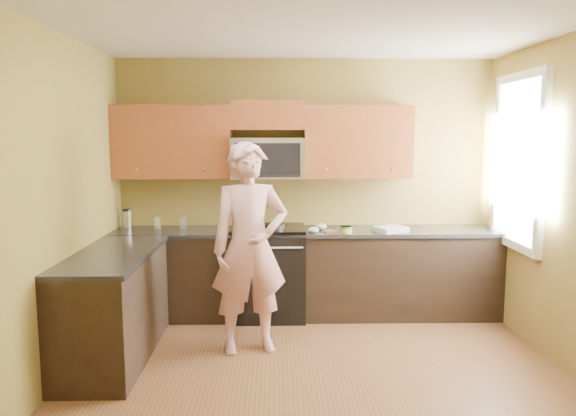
{
  "coord_description": "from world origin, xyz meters",
  "views": [
    {
      "loc": [
        -0.31,
        -4.02,
        1.91
      ],
      "look_at": [
        -0.2,
        1.3,
        1.2
      ],
      "focal_mm": 34.72,
      "sensor_mm": 36.0,
      "label": 1
    }
  ],
  "objects_px": {
    "frying_pan": "(273,229)",
    "butter_tub": "(346,233)",
    "stove": "(268,272)",
    "microwave": "(268,178)",
    "woman": "(250,248)",
    "travel_mug": "(128,228)"
  },
  "relations": [
    {
      "from": "frying_pan",
      "to": "butter_tub",
      "type": "distance_m",
      "value": 0.74
    },
    {
      "from": "butter_tub",
      "to": "frying_pan",
      "type": "bearing_deg",
      "value": 175.06
    },
    {
      "from": "stove",
      "to": "microwave",
      "type": "bearing_deg",
      "value": 90.0
    },
    {
      "from": "stove",
      "to": "woman",
      "type": "relative_size",
      "value": 0.51
    },
    {
      "from": "microwave",
      "to": "woman",
      "type": "xyz_separation_m",
      "value": [
        -0.14,
        -1.06,
        -0.53
      ]
    },
    {
      "from": "frying_pan",
      "to": "microwave",
      "type": "bearing_deg",
      "value": 122.83
    },
    {
      "from": "butter_tub",
      "to": "stove",
      "type": "bearing_deg",
      "value": 166.61
    },
    {
      "from": "stove",
      "to": "microwave",
      "type": "height_order",
      "value": "microwave"
    },
    {
      "from": "butter_tub",
      "to": "travel_mug",
      "type": "relative_size",
      "value": 0.6
    },
    {
      "from": "stove",
      "to": "travel_mug",
      "type": "height_order",
      "value": "travel_mug"
    },
    {
      "from": "stove",
      "to": "microwave",
      "type": "distance_m",
      "value": 0.98
    },
    {
      "from": "butter_tub",
      "to": "travel_mug",
      "type": "xyz_separation_m",
      "value": [
        -2.29,
        0.37,
        0.0
      ]
    },
    {
      "from": "travel_mug",
      "to": "microwave",
      "type": "bearing_deg",
      "value": -2.34
    },
    {
      "from": "microwave",
      "to": "butter_tub",
      "type": "bearing_deg",
      "value": -21.61
    },
    {
      "from": "stove",
      "to": "frying_pan",
      "type": "distance_m",
      "value": 0.49
    },
    {
      "from": "stove",
      "to": "frying_pan",
      "type": "height_order",
      "value": "frying_pan"
    },
    {
      "from": "woman",
      "to": "travel_mug",
      "type": "bearing_deg",
      "value": 126.14
    },
    {
      "from": "woman",
      "to": "butter_tub",
      "type": "height_order",
      "value": "woman"
    },
    {
      "from": "stove",
      "to": "butter_tub",
      "type": "distance_m",
      "value": 0.93
    },
    {
      "from": "microwave",
      "to": "butter_tub",
      "type": "distance_m",
      "value": 1.0
    },
    {
      "from": "microwave",
      "to": "woman",
      "type": "height_order",
      "value": "woman"
    },
    {
      "from": "microwave",
      "to": "frying_pan",
      "type": "relative_size",
      "value": 1.79
    }
  ]
}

